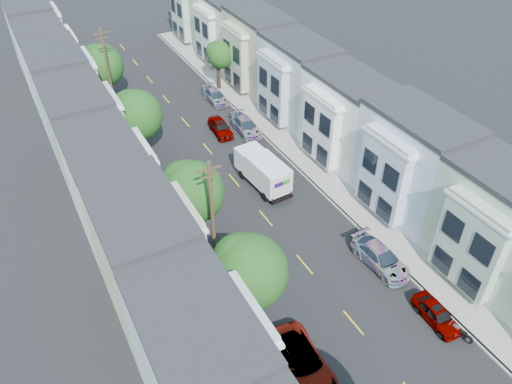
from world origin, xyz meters
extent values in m
plane|color=black|center=(0.00, 0.00, 0.00)|extent=(160.00, 160.00, 0.00)
cube|color=black|center=(0.00, 15.00, 0.01)|extent=(12.00, 70.00, 0.02)
cube|color=gray|center=(-6.05, 15.00, 0.07)|extent=(0.30, 70.00, 0.15)
cube|color=gray|center=(6.05, 15.00, 0.07)|extent=(0.30, 70.00, 0.15)
cube|color=gray|center=(-7.35, 15.00, 0.07)|extent=(2.60, 70.00, 0.15)
cube|color=gray|center=(7.35, 15.00, 0.07)|extent=(2.60, 70.00, 0.15)
cube|color=gold|center=(0.00, 15.00, 0.00)|extent=(0.12, 70.00, 0.01)
cube|color=white|center=(-11.15, 15.00, 0.00)|extent=(5.00, 70.00, 8.50)
cube|color=white|center=(11.15, 15.00, 0.00)|extent=(5.00, 70.00, 8.50)
cylinder|color=black|center=(-6.60, -3.08, 1.82)|extent=(0.44, 0.44, 3.65)
sphere|color=#2B5C1F|center=(-6.30, -3.08, 5.29)|extent=(4.70, 4.70, 4.70)
cylinder|color=black|center=(-6.60, 5.87, 1.74)|extent=(0.44, 0.44, 3.48)
sphere|color=#2B5C1F|center=(-6.30, 5.87, 5.12)|extent=(4.70, 4.70, 4.70)
cylinder|color=black|center=(-6.60, 19.12, 1.62)|extent=(0.44, 0.44, 3.23)
sphere|color=#2B5C1F|center=(-6.30, 19.12, 4.88)|extent=(4.70, 4.70, 4.70)
cylinder|color=black|center=(-6.60, 31.66, 1.57)|extent=(0.44, 0.44, 3.15)
sphere|color=#2B5C1F|center=(-6.30, 31.66, 4.79)|extent=(4.70, 4.70, 4.70)
cylinder|color=black|center=(6.60, 29.53, 1.57)|extent=(0.44, 0.44, 3.13)
sphere|color=#2B5C1F|center=(6.90, 29.53, 4.22)|extent=(3.10, 3.10, 3.10)
cylinder|color=#42301E|center=(-6.30, 2.00, 5.00)|extent=(0.26, 0.26, 10.00)
cube|color=#42301E|center=(-6.30, 2.00, 9.60)|extent=(1.60, 0.12, 0.12)
cylinder|color=#42301E|center=(-6.30, 28.00, 5.00)|extent=(0.26, 0.26, 10.00)
cube|color=#42301E|center=(-6.30, 28.00, 9.60)|extent=(1.60, 0.12, 0.12)
cube|color=white|center=(1.97, 9.26, 1.79)|extent=(2.30, 4.12, 2.25)
cube|color=white|center=(1.97, 12.28, 1.70)|extent=(2.30, 1.92, 2.07)
cube|color=black|center=(1.97, 10.12, 0.55)|extent=(2.12, 5.92, 0.23)
cube|color=#2D0A51|center=(1.64, 7.20, 2.06)|extent=(0.86, 0.04, 0.42)
cube|color=#198C1E|center=(2.40, 7.20, 2.06)|extent=(0.67, 0.04, 0.42)
cylinder|color=black|center=(0.94, 8.13, 0.43)|extent=(0.27, 0.86, 0.86)
cylinder|color=black|center=(3.01, 8.13, 0.43)|extent=(0.27, 0.86, 0.86)
cylinder|color=black|center=(0.94, 11.99, 0.43)|extent=(0.27, 0.86, 0.86)
cylinder|color=black|center=(3.01, 11.99, 0.43)|extent=(0.27, 0.86, 0.86)
imported|color=black|center=(2.41, 20.07, 0.71)|extent=(2.01, 4.50, 1.42)
imported|color=black|center=(-4.90, -7.31, 0.77)|extent=(2.86, 5.69, 1.54)
imported|color=#AEB0BC|center=(-4.90, 1.79, 0.63)|extent=(2.56, 4.75, 1.27)
imported|color=#5B0E22|center=(-4.90, 13.01, 0.70)|extent=(1.84, 4.39, 1.40)
imported|color=slate|center=(4.90, -8.41, 0.64)|extent=(1.73, 4.05, 1.29)
imported|color=silver|center=(4.90, -2.62, 0.75)|extent=(2.35, 5.10, 1.50)
imported|color=black|center=(4.90, 19.14, 0.70)|extent=(2.20, 4.78, 1.41)
imported|color=black|center=(4.90, 26.84, 0.65)|extent=(1.86, 4.36, 1.30)
cylinder|color=black|center=(5.29, -9.34, 0.31)|extent=(0.12, 0.62, 0.62)
cylinder|color=black|center=(5.29, -10.70, 0.31)|extent=(0.12, 0.62, 0.62)
cube|color=black|center=(5.29, -10.02, 0.48)|extent=(0.21, 1.07, 0.17)
cube|color=#B2B2B2|center=(5.29, -9.78, 0.68)|extent=(0.27, 0.43, 0.21)
camera|label=1|loc=(-15.49, -21.27, 27.19)|focal=35.00mm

